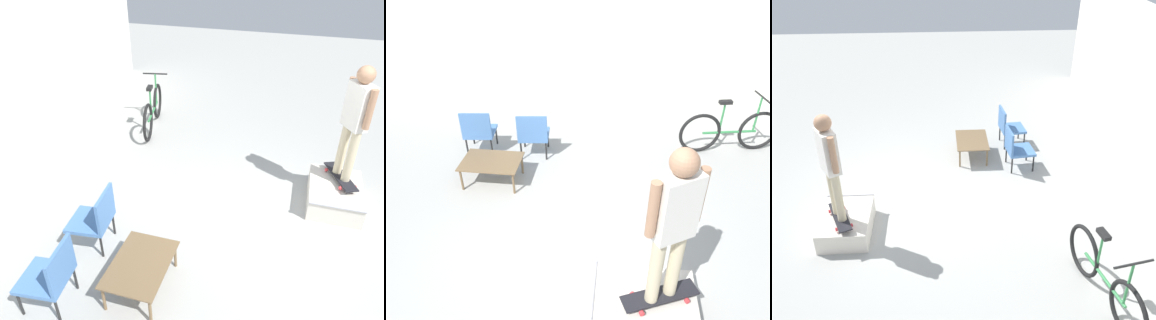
% 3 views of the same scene
% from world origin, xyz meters
% --- Properties ---
extents(ground_plane, '(24.00, 24.00, 0.00)m').
position_xyz_m(ground_plane, '(0.00, 0.00, 0.00)').
color(ground_plane, '#A8A8A3').
extents(skate_ramp_box, '(1.10, 0.78, 0.36)m').
position_xyz_m(skate_ramp_box, '(1.00, -0.89, 0.17)').
color(skate_ramp_box, silver).
rests_on(skate_ramp_box, ground_plane).
extents(skateboard_on_ramp, '(0.82, 0.50, 0.07)m').
position_xyz_m(skateboard_on_ramp, '(1.14, -0.94, 0.42)').
color(skateboard_on_ramp, black).
rests_on(skateboard_on_ramp, skate_ramp_box).
extents(person_skater, '(0.50, 0.37, 1.73)m').
position_xyz_m(person_skater, '(1.14, -0.94, 1.45)').
color(person_skater, '#C6B793').
rests_on(person_skater, skateboard_on_ramp).
extents(coffee_table, '(0.93, 0.66, 0.39)m').
position_xyz_m(coffee_table, '(-1.34, 1.33, 0.36)').
color(coffee_table, brown).
rests_on(coffee_table, ground_plane).
extents(patio_chair_left, '(0.57, 0.57, 0.86)m').
position_xyz_m(patio_chair_left, '(-1.83, 2.17, 0.47)').
color(patio_chair_left, black).
rests_on(patio_chair_left, ground_plane).
extents(patio_chair_right, '(0.58, 0.58, 0.86)m').
position_xyz_m(patio_chair_right, '(-0.84, 2.17, 0.47)').
color(patio_chair_right, black).
rests_on(patio_chair_right, ground_plane).
extents(bicycle, '(1.83, 0.56, 1.07)m').
position_xyz_m(bicycle, '(2.64, 2.77, 0.40)').
color(bicycle, black).
rests_on(bicycle, ground_plane).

